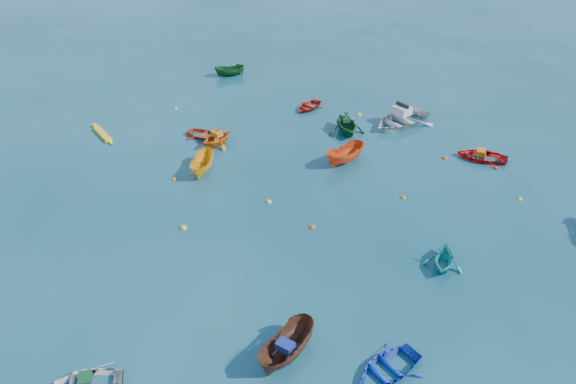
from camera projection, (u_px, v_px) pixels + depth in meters
The scene contains 28 objects.
ground at pixel (239, 241), 30.18m from camera, with size 160.00×160.00×0.00m, color #0A3F4C.
sampan_brown_mid at pixel (287, 358), 23.46m from camera, with size 1.32×3.50×1.35m, color #56311F.
dinghy_blue_se at pixel (387, 372), 22.84m from camera, with size 2.21×3.08×0.64m, color #0F38BF.
dinghy_orange_w at pixel (217, 145), 39.45m from camera, with size 2.24×2.60×1.37m, color orange.
sampan_yellow_mid at pixel (203, 172), 36.34m from camera, with size 1.22×3.23×1.25m, color #FFA816.
dinghy_cyan_se at pixel (442, 266), 28.42m from camera, with size 2.09×2.42×1.28m, color teal.
dinghy_red_nw at pixel (205, 137), 40.42m from camera, with size 1.97×2.75×0.57m, color red.
sampan_orange_n at pixel (345, 163), 37.31m from camera, with size 1.28×3.40×1.32m, color #E34915.
dinghy_green_n at pixel (346, 133), 41.05m from camera, with size 2.74×3.18×1.68m, color #124D25.
dinghy_red_ne at pixel (481, 159), 37.73m from camera, with size 2.35×3.29×0.68m, color red.
dinghy_red_far at pixel (308, 109), 44.63m from camera, with size 1.96×2.74×0.57m, color red.
sampan_green_far at pixel (230, 76), 50.61m from camera, with size 1.04×2.75×1.06m, color #124E1A.
kayak_yellow at pixel (103, 136), 40.60m from camera, with size 0.48×3.34×0.32m, color yellow, non-canonical shape.
motorboat_white at pixel (400, 125), 42.17m from camera, with size 3.56×4.98×1.63m, color silver.
tarp_green_a at pixel (85, 379), 21.96m from camera, with size 0.64×0.49×0.31m, color #124825.
tarp_blue_a at pixel (285, 346), 22.90m from camera, with size 0.69×0.52×0.34m, color navy.
tarp_orange_a at pixel (217, 134), 39.01m from camera, with size 0.72×0.55×0.35m, color orange.
tarp_green_b at pixel (346, 120), 40.60m from camera, with size 0.56×0.43×0.27m, color #104323.
tarp_orange_b at pixel (481, 152), 37.47m from camera, with size 0.74×0.56×0.36m, color #CA7214.
buoy_ye_a at pixel (184, 228), 31.12m from camera, with size 0.38×0.38×0.38m, color yellow.
buoy_or_b at pixel (312, 228), 31.17m from camera, with size 0.34×0.34×0.34m, color #D1560B.
buoy_ye_b at pixel (176, 109), 44.53m from camera, with size 0.32×0.32×0.32m, color gold.
buoy_or_c at pixel (175, 180), 35.48m from camera, with size 0.32×0.32×0.32m, color orange.
buoy_ye_c at pixel (269, 202), 33.32m from camera, with size 0.33×0.33×0.33m, color yellow.
buoy_or_d at pixel (403, 198), 33.69m from camera, with size 0.31×0.31×0.31m, color orange.
buoy_ye_d at pixel (359, 115), 43.58m from camera, with size 0.36×0.36×0.36m, color yellow.
buoy_or_e at pixel (445, 158), 37.81m from camera, with size 0.36×0.36×0.36m, color #D15A0B.
buoy_ye_e at pixel (520, 199), 33.60m from camera, with size 0.29×0.29×0.29m, color #FFF11A.
Camera 1 is at (14.98, -18.92, 18.51)m, focal length 35.00 mm.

